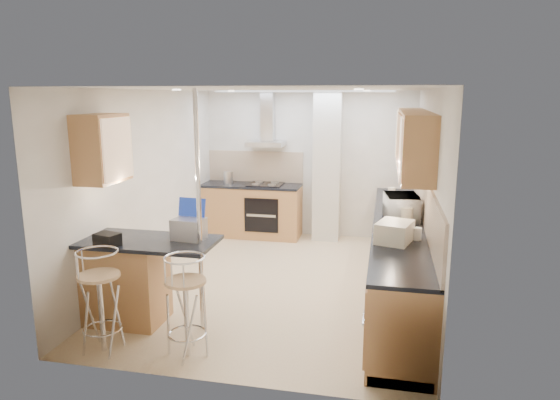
% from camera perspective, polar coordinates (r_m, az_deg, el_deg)
% --- Properties ---
extents(ground, '(4.80, 4.80, 0.00)m').
position_cam_1_polar(ground, '(6.69, -0.02, -9.41)').
color(ground, beige).
rests_on(ground, ground).
extents(room_shell, '(3.64, 4.84, 2.51)m').
position_cam_1_polar(room_shell, '(6.60, 3.43, 4.15)').
color(room_shell, silver).
rests_on(room_shell, ground).
extents(right_counter, '(0.63, 4.40, 0.92)m').
position_cam_1_polar(right_counter, '(6.41, 13.31, -6.33)').
color(right_counter, tan).
rests_on(right_counter, ground).
extents(back_counter, '(1.70, 0.63, 0.92)m').
position_cam_1_polar(back_counter, '(8.72, -3.25, -1.15)').
color(back_counter, tan).
rests_on(back_counter, ground).
extents(peninsula, '(1.47, 0.72, 0.94)m').
position_cam_1_polar(peninsula, '(5.59, -14.73, -8.99)').
color(peninsula, tan).
rests_on(peninsula, ground).
extents(microwave, '(0.46, 0.62, 0.32)m').
position_cam_1_polar(microwave, '(6.30, 13.73, -0.85)').
color(microwave, white).
rests_on(microwave, right_counter).
extents(laptop, '(0.35, 0.27, 0.22)m').
position_cam_1_polar(laptop, '(5.34, -10.38, -3.28)').
color(laptop, '#ADAEB5').
rests_on(laptop, peninsula).
extents(bag, '(0.27, 0.23, 0.13)m').
position_cam_1_polar(bag, '(5.33, -19.13, -4.30)').
color(bag, black).
rests_on(bag, peninsula).
extents(bar_stool_near, '(0.55, 0.55, 1.02)m').
position_cam_1_polar(bar_stool_near, '(5.13, -19.82, -10.81)').
color(bar_stool_near, tan).
rests_on(bar_stool_near, ground).
extents(bar_stool_end, '(0.50, 0.50, 1.00)m').
position_cam_1_polar(bar_stool_end, '(4.84, -10.65, -11.87)').
color(bar_stool_end, tan).
rests_on(bar_stool_end, ground).
extents(jar_a, '(0.13, 0.13, 0.17)m').
position_cam_1_polar(jar_a, '(6.63, 15.07, -0.93)').
color(jar_a, silver).
rests_on(jar_a, right_counter).
extents(jar_b, '(0.14, 0.14, 0.15)m').
position_cam_1_polar(jar_b, '(7.69, 12.64, 0.86)').
color(jar_b, silver).
rests_on(jar_b, right_counter).
extents(jar_c, '(0.19, 0.19, 0.22)m').
position_cam_1_polar(jar_c, '(6.05, 14.28, -1.85)').
color(jar_c, '#B3A98F').
rests_on(jar_c, right_counter).
extents(jar_d, '(0.11, 0.11, 0.13)m').
position_cam_1_polar(jar_d, '(5.51, 15.37, -3.74)').
color(jar_d, white).
rests_on(jar_d, right_counter).
extents(bread_bin, '(0.43, 0.49, 0.22)m').
position_cam_1_polar(bread_bin, '(5.36, 12.95, -3.59)').
color(bread_bin, silver).
rests_on(bread_bin, right_counter).
extents(kettle, '(0.16, 0.16, 0.21)m').
position_cam_1_polar(kettle, '(8.74, -5.95, 2.60)').
color(kettle, silver).
rests_on(kettle, back_counter).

